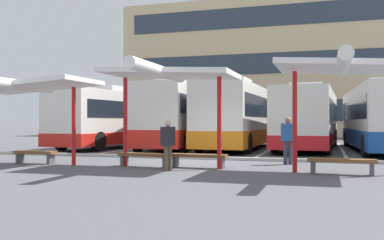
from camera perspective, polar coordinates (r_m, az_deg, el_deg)
ground_plane at (r=16.67m, az=0.60°, el=-5.39°), size 160.00×160.00×0.00m
terminal_building at (r=50.98m, az=11.67°, el=6.09°), size 33.07×13.18×16.86m
coach_bus_0 at (r=27.06m, az=-8.62°, el=0.08°), size 3.49×12.54×3.51m
coach_bus_1 at (r=25.14m, az=-1.70°, el=0.29°), size 3.55×11.19×3.72m
coach_bus_2 at (r=24.30m, az=6.08°, el=0.34°), size 2.79×10.47×3.73m
coach_bus_3 at (r=25.29m, az=14.89°, el=0.06°), size 3.19×12.09×3.47m
coach_bus_4 at (r=24.52m, az=22.88°, el=0.10°), size 3.03×12.21×3.54m
lane_stripe_0 at (r=28.12m, az=-12.48°, el=-3.25°), size 0.16×14.00×0.01m
lane_stripe_1 at (r=26.52m, az=-5.59°, el=-3.44°), size 0.16×14.00×0.01m
lane_stripe_2 at (r=25.35m, az=2.06°, el=-3.59°), size 0.16×14.00×0.01m
lane_stripe_3 at (r=24.67m, az=10.29°, el=-3.68°), size 0.16×14.00×0.01m
lane_stripe_4 at (r=24.52m, az=18.80°, el=-3.69°), size 0.16×14.00×0.01m
waiting_shelter_0 at (r=16.52m, az=-20.34°, el=4.00°), size 4.27×4.60×3.00m
bench_0 at (r=16.81m, az=-19.58°, el=-4.19°), size 1.60×0.43×0.45m
waiting_shelter_1 at (r=14.32m, az=-3.10°, el=5.76°), size 4.27×4.47×3.24m
bench_1 at (r=14.82m, az=-6.10°, el=-4.71°), size 1.96×0.68×0.45m
bench_2 at (r=14.41m, az=0.84°, el=-4.85°), size 1.89×0.48×0.45m
waiting_shelter_2 at (r=13.26m, az=18.78°, el=6.23°), size 3.64×4.38×3.26m
bench_3 at (r=13.32m, az=18.78°, el=-5.22°), size 1.91×0.55×0.45m
platform_kerb at (r=17.60m, az=1.49°, el=-4.91°), size 44.00×0.24×0.12m
waiting_passenger_0 at (r=13.56m, az=-3.13°, el=-2.84°), size 0.37×0.50×1.56m
waiting_passenger_1 at (r=15.84m, az=12.28°, el=-2.16°), size 0.51×0.28×1.67m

